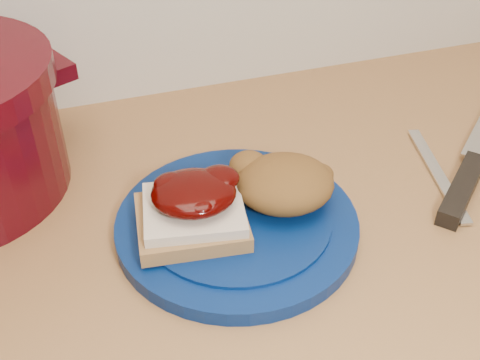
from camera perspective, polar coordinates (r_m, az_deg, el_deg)
name	(u,v)px	position (r m, az deg, el deg)	size (l,w,h in m)	color
plate	(237,225)	(0.63, -0.29, -4.26)	(0.25, 0.25, 0.02)	#051D53
sandwich	(193,208)	(0.59, -4.50, -2.68)	(0.12, 0.11, 0.05)	olive
stuffing_mound	(285,184)	(0.62, 4.28, -0.34)	(0.10, 0.09, 0.05)	brown
chef_knife	(472,167)	(0.75, 21.16, 1.12)	(0.28, 0.25, 0.02)	black
butter_knife	(437,173)	(0.74, 18.20, 0.65)	(0.18, 0.01, 0.00)	silver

